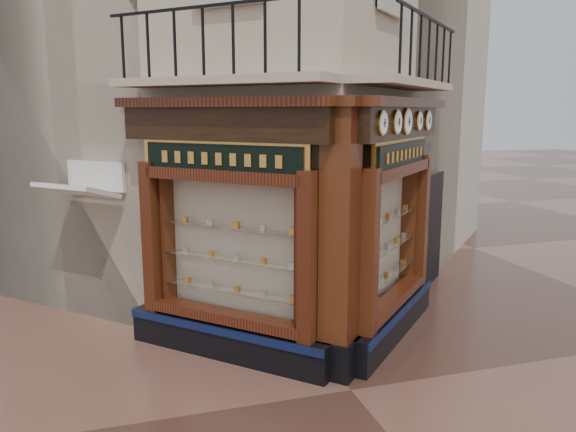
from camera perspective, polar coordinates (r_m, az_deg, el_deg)
name	(u,v)px	position (r m, az deg, el deg)	size (l,w,h in m)	color
ground	(351,390)	(8.13, 6.41, -17.17)	(80.00, 80.00, 0.00)	#452920
main_building	(246,9)	(13.25, -4.29, 20.22)	(8.00, 8.00, 12.00)	#BDAB93
neighbour_left	(129,42)	(15.32, -15.90, 16.67)	(8.00, 8.00, 11.00)	beige
neighbour_right	(314,48)	(16.23, 2.64, 16.68)	(8.00, 8.00, 11.00)	beige
shopfront_left	(226,233)	(8.48, -6.34, -1.73)	(2.86, 2.86, 3.98)	black
shopfront_right	(394,222)	(9.40, 10.76, -0.64)	(2.86, 2.86, 3.98)	black
corner_pilaster	(340,244)	(7.87, 5.26, -2.90)	(0.85, 0.85, 3.98)	black
balcony	(317,81)	(8.59, 2.98, 13.51)	(5.94, 2.97, 1.03)	#BDAB93
clock_a	(382,123)	(7.90, 9.56, 9.31)	(0.28, 0.28, 0.35)	gold
clock_b	(397,122)	(8.53, 11.00, 9.35)	(0.29, 0.29, 0.36)	gold
clock_c	(407,122)	(9.04, 12.00, 9.37)	(0.33, 0.33, 0.41)	gold
clock_d	(419,121)	(9.70, 13.15, 9.39)	(0.26, 0.26, 0.32)	gold
clock_e	(428,120)	(10.27, 14.02, 9.41)	(0.28, 0.28, 0.35)	gold
awning	(86,329)	(10.68, -19.83, -10.77)	(1.30, 0.78, 0.08)	silver
signboard_left	(221,159)	(8.25, -6.80, 5.81)	(2.08, 2.08, 0.56)	gold
signboard_right	(402,154)	(9.23, 11.46, 6.17)	(1.89, 1.89, 0.51)	gold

